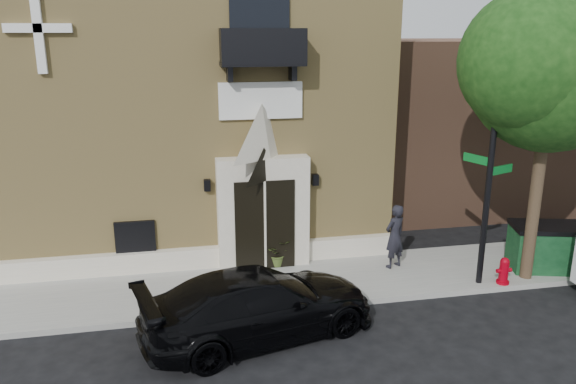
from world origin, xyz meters
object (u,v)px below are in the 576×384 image
(dumpster, at_px, (547,247))
(black_sedan, at_px, (259,304))
(pedestrian_near, at_px, (395,236))
(street_sign, at_px, (489,175))
(fire_hydrant, at_px, (504,271))

(dumpster, bearing_deg, black_sedan, -153.46)
(black_sedan, height_order, pedestrian_near, pedestrian_near)
(street_sign, height_order, pedestrian_near, street_sign)
(black_sedan, bearing_deg, fire_hydrant, -95.69)
(pedestrian_near, bearing_deg, black_sedan, 7.18)
(black_sedan, relative_size, street_sign, 0.90)
(street_sign, distance_m, fire_hydrant, 2.72)
(black_sedan, height_order, fire_hydrant, black_sedan)
(fire_hydrant, bearing_deg, street_sign, 160.02)
(black_sedan, bearing_deg, pedestrian_near, -72.49)
(black_sedan, bearing_deg, dumpster, -93.27)
(fire_hydrant, distance_m, pedestrian_near, 3.04)
(street_sign, bearing_deg, dumpster, -9.99)
(street_sign, relative_size, pedestrian_near, 3.20)
(street_sign, distance_m, pedestrian_near, 3.16)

